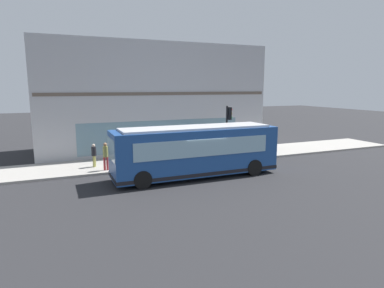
{
  "coord_description": "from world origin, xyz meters",
  "views": [
    {
      "loc": [
        -17.66,
        7.87,
        5.38
      ],
      "look_at": [
        1.52,
        -0.21,
        1.76
      ],
      "focal_mm": 30.69,
      "sensor_mm": 36.0,
      "label": 1
    }
  ],
  "objects_px": {
    "city_bus_nearside": "(196,151)",
    "traffic_light_near_corner": "(228,122)",
    "pedestrian_walking_along_curb": "(106,154)",
    "fire_hydrant": "(222,150)",
    "pedestrian_near_building_entrance": "(94,154)"
  },
  "relations": [
    {
      "from": "traffic_light_near_corner",
      "to": "pedestrian_near_building_entrance",
      "type": "height_order",
      "value": "traffic_light_near_corner"
    },
    {
      "from": "fire_hydrant",
      "to": "pedestrian_near_building_entrance",
      "type": "distance_m",
      "value": 9.6
    },
    {
      "from": "city_bus_nearside",
      "to": "pedestrian_near_building_entrance",
      "type": "bearing_deg",
      "value": 51.68
    },
    {
      "from": "traffic_light_near_corner",
      "to": "pedestrian_walking_along_curb",
      "type": "xyz_separation_m",
      "value": [
        0.16,
        8.72,
        -1.69
      ]
    },
    {
      "from": "pedestrian_walking_along_curb",
      "to": "city_bus_nearside",
      "type": "bearing_deg",
      "value": -122.55
    },
    {
      "from": "city_bus_nearside",
      "to": "traffic_light_near_corner",
      "type": "xyz_separation_m",
      "value": [
        2.95,
        -3.85,
        1.32
      ]
    },
    {
      "from": "city_bus_nearside",
      "to": "traffic_light_near_corner",
      "type": "bearing_deg",
      "value": -52.56
    },
    {
      "from": "city_bus_nearside",
      "to": "fire_hydrant",
      "type": "height_order",
      "value": "city_bus_nearside"
    },
    {
      "from": "city_bus_nearside",
      "to": "pedestrian_walking_along_curb",
      "type": "xyz_separation_m",
      "value": [
        3.11,
        4.87,
        -0.38
      ]
    },
    {
      "from": "city_bus_nearside",
      "to": "fire_hydrant",
      "type": "bearing_deg",
      "value": -43.15
    },
    {
      "from": "fire_hydrant",
      "to": "pedestrian_walking_along_curb",
      "type": "height_order",
      "value": "pedestrian_walking_along_curb"
    },
    {
      "from": "traffic_light_near_corner",
      "to": "pedestrian_walking_along_curb",
      "type": "bearing_deg",
      "value": 88.93
    },
    {
      "from": "traffic_light_near_corner",
      "to": "city_bus_nearside",
      "type": "bearing_deg",
      "value": 127.44
    },
    {
      "from": "city_bus_nearside",
      "to": "traffic_light_near_corner",
      "type": "distance_m",
      "value": 5.02
    },
    {
      "from": "fire_hydrant",
      "to": "pedestrian_near_building_entrance",
      "type": "bearing_deg",
      "value": 90.61
    }
  ]
}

